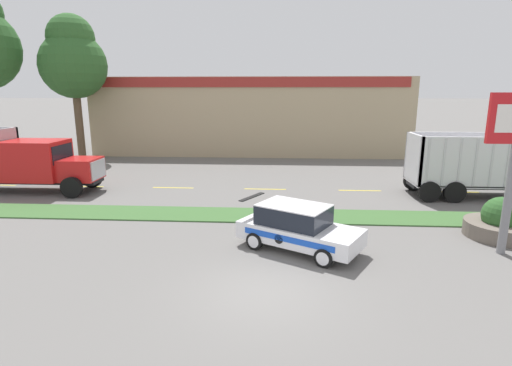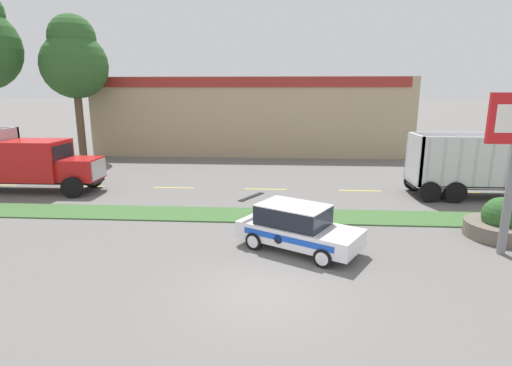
# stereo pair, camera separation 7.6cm
# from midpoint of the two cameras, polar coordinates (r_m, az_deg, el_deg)

# --- Properties ---
(ground_plane) EXTENTS (600.00, 600.00, 0.00)m
(ground_plane) POSITION_cam_midpoint_polar(r_m,az_deg,el_deg) (11.78, 1.31, -15.06)
(ground_plane) COLOR slate
(grass_verge) EXTENTS (120.00, 2.13, 0.06)m
(grass_verge) POSITION_cam_midpoint_polar(r_m,az_deg,el_deg) (18.15, 2.28, -4.66)
(grass_verge) COLOR #3D6633
(grass_verge) RESTS_ON ground_plane
(centre_line_2) EXTENTS (2.40, 0.14, 0.01)m
(centre_line_2) POSITION_cam_midpoint_polar(r_m,az_deg,el_deg) (25.83, -23.23, -0.42)
(centre_line_2) COLOR yellow
(centre_line_2) RESTS_ON ground_plane
(centre_line_3) EXTENTS (2.40, 0.14, 0.01)m
(centre_line_3) POSITION_cam_midpoint_polar(r_m,az_deg,el_deg) (23.88, -11.60, -0.65)
(centre_line_3) COLOR yellow
(centre_line_3) RESTS_ON ground_plane
(centre_line_4) EXTENTS (2.40, 0.14, 0.01)m
(centre_line_4) POSITION_cam_midpoint_polar(r_m,az_deg,el_deg) (23.05, 1.46, -0.88)
(centre_line_4) COLOR yellow
(centre_line_4) RESTS_ON ground_plane
(centre_line_5) EXTENTS (2.40, 0.14, 0.01)m
(centre_line_5) POSITION_cam_midpoint_polar(r_m,az_deg,el_deg) (23.46, 14.75, -1.06)
(centre_line_5) COLOR yellow
(centre_line_5) RESTS_ON ground_plane
(centre_line_6) EXTENTS (2.40, 0.14, 0.01)m
(centre_line_6) POSITION_cam_midpoint_polar(r_m,az_deg,el_deg) (25.07, 26.96, -1.18)
(centre_line_6) COLOR yellow
(centre_line_6) RESTS_ON ground_plane
(dump_truck_lead) EXTENTS (11.22, 2.65, 3.51)m
(dump_truck_lead) POSITION_cam_midpoint_polar(r_m,az_deg,el_deg) (26.04, -31.20, 2.39)
(dump_truck_lead) COLOR black
(dump_truck_lead) RESTS_ON ground_plane
(rally_car) EXTENTS (4.64, 3.74, 1.66)m
(rally_car) POSITION_cam_midpoint_polar(r_m,az_deg,el_deg) (14.32, 6.03, -6.26)
(rally_car) COLOR white
(rally_car) RESTS_ON ground_plane
(stone_planter) EXTENTS (2.58, 2.58, 1.58)m
(stone_planter) POSITION_cam_midpoint_polar(r_m,az_deg,el_deg) (18.16, 31.64, -4.98)
(stone_planter) COLOR #6B6056
(stone_planter) RESTS_ON ground_plane
(store_building_backdrop) EXTENTS (27.23, 12.10, 6.68)m
(store_building_backdrop) POSITION_cam_midpoint_polar(r_m,az_deg,el_deg) (39.43, -0.17, 9.84)
(store_building_backdrop) COLOR tan
(store_building_backdrop) RESTS_ON ground_plane
(tree_behind_left) EXTENTS (5.07, 5.07, 11.28)m
(tree_behind_left) POSITION_cam_midpoint_polar(r_m,az_deg,el_deg) (35.30, -24.50, 15.80)
(tree_behind_left) COLOR brown
(tree_behind_left) RESTS_ON ground_plane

